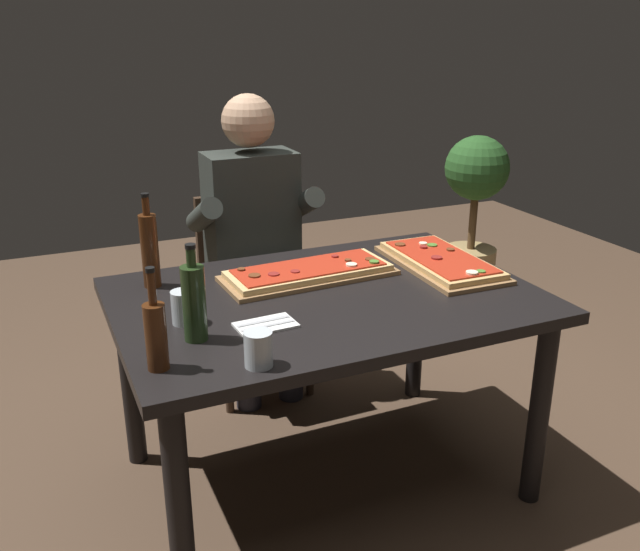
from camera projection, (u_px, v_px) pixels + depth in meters
The scene contains 13 objects.
ground_plane at pixel (325, 477), 2.57m from camera, with size 6.40×6.40×0.00m, color #4C3828.
dining_table at pixel (326, 320), 2.34m from camera, with size 1.40×0.96×0.74m.
pizza_rectangular_front at pixel (309, 272), 2.45m from camera, with size 0.63×0.28×0.05m.
pizza_rectangular_left at pixel (441, 261), 2.57m from camera, with size 0.29×0.55×0.05m.
wine_bottle_dark at pixel (156, 333), 1.78m from camera, with size 0.06×0.06×0.28m.
oil_bottle_amber at pixel (194, 301), 1.94m from camera, with size 0.07×0.07×0.29m.
vinegar_bottle_green at pixel (150, 249), 2.33m from camera, with size 0.06×0.06×0.33m.
tumbler_near_camera at pixel (184, 309), 2.07m from camera, with size 0.07×0.07×0.10m.
tumbler_far_side at pixel (258, 351), 1.82m from camera, with size 0.08×0.08×0.10m.
napkin_cutlery_set at pixel (266, 325), 2.07m from camera, with size 0.19×0.12×0.01m.
diner_chair at pixel (249, 282), 3.13m from camera, with size 0.44×0.44×0.87m.
seated_diner at pixel (255, 235), 2.94m from camera, with size 0.53×0.41×1.33m.
potted_plant_corner at pixel (473, 214), 3.94m from camera, with size 0.36×0.36×1.01m.
Camera 1 is at (-0.89, -1.95, 1.60)m, focal length 38.50 mm.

